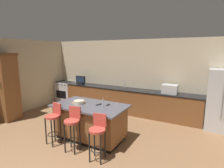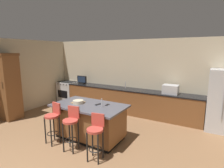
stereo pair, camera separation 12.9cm
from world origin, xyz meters
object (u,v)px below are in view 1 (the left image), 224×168
microwave (170,89)px  cell_phone (108,105)px  tv_remote (99,104)px  cabinet_tower (7,86)px  range_oven (66,92)px  bar_stool_center (73,125)px  cutting_board (79,103)px  tv_monitor (81,80)px  fruit_bowl (79,102)px  kitchen_island (90,121)px  bar_stool_left (54,120)px  bar_stool_right (98,133)px  refrigerator (223,100)px

microwave → cell_phone: (-1.11, -2.09, -0.13)m
tv_remote → cabinet_tower: bearing=-160.0°
range_oven → bar_stool_center: (2.97, -2.97, 0.16)m
bar_stool_center → cutting_board: bearing=109.0°
tv_monitor → fruit_bowl: tv_monitor is taller
fruit_bowl → range_oven: bearing=138.5°
kitchen_island → cutting_board: 0.58m
bar_stool_left → kitchen_island: bearing=54.3°
cutting_board → cabinet_tower: bearing=-175.7°
cabinet_tower → bar_stool_left: (2.51, -0.44, -0.53)m
microwave → cutting_board: microwave is taller
bar_stool_right → kitchen_island: bearing=125.0°
tv_remote → cutting_board: bearing=-154.1°
refrigerator → microwave: size_ratio=3.68×
microwave → fruit_bowl: microwave is taller
refrigerator → bar_stool_left: (-3.64, -2.89, -0.27)m
refrigerator → bar_stool_center: size_ratio=1.73×
cabinet_tower → kitchen_island: bearing=3.8°
kitchen_island → range_oven: bearing=142.3°
tv_monitor → bar_stool_right: bearing=-46.8°
bar_stool_left → bar_stool_right: bar_stool_left is taller
range_oven → microwave: (4.50, 0.00, 0.59)m
cabinet_tower → cutting_board: bearing=4.3°
cell_phone → bar_stool_left: bearing=-139.9°
range_oven → cell_phone: size_ratio=6.14×
fruit_bowl → kitchen_island: bearing=10.4°
refrigerator → microwave: refrigerator is taller
kitchen_island → microwave: 2.82m
cell_phone → tv_remote: bearing=-154.8°
kitchen_island → tv_remote: (0.19, 0.11, 0.45)m
tv_remote → refrigerator: bearing=51.6°
fruit_bowl → cell_phone: fruit_bowl is taller
tv_monitor → fruit_bowl: 2.91m
kitchen_island → bar_stool_right: bearing=-45.5°
refrigerator → cabinet_tower: cabinet_tower is taller
tv_monitor → cutting_board: 2.83m
kitchen_island → tv_monitor: 3.12m
kitchen_island → refrigerator: refrigerator is taller
fruit_bowl → bar_stool_center: bearing=-63.7°
cabinet_tower → cell_phone: size_ratio=14.63×
cabinet_tower → cell_phone: bearing=6.7°
bar_stool_left → tv_remote: size_ratio=5.95×
bar_stool_center → tv_monitor: bearing=116.5°
refrigerator → cell_phone: (-2.61, -2.03, 0.03)m
fruit_bowl → tv_remote: 0.53m
cabinet_tower → tv_remote: (3.32, 0.32, -0.22)m
range_oven → refrigerator: bearing=-0.5°
refrigerator → range_oven: 6.01m
refrigerator → range_oven: bearing=179.5°
range_oven → bar_stool_center: size_ratio=0.90×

